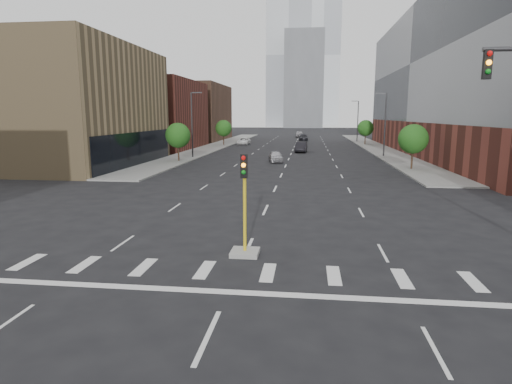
% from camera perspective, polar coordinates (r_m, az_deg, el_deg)
% --- Properties ---
extents(ground, '(400.00, 400.00, 0.00)m').
position_cam_1_polar(ground, '(10.80, -9.12, -23.56)').
color(ground, black).
rests_on(ground, ground).
extents(sidewalk_left_far, '(5.00, 92.00, 0.15)m').
position_cam_1_polar(sidewalk_left_far, '(84.67, -5.12, 6.20)').
color(sidewalk_left_far, gray).
rests_on(sidewalk_left_far, ground).
extents(sidewalk_right_far, '(5.00, 92.00, 0.15)m').
position_cam_1_polar(sidewalk_right_far, '(83.73, 15.50, 5.83)').
color(sidewalk_right_far, gray).
rests_on(sidewalk_right_far, ground).
extents(building_left_mid, '(20.00, 24.00, 14.00)m').
position_cam_1_polar(building_left_mid, '(57.19, -25.28, 10.30)').
color(building_left_mid, '#977D55').
rests_on(building_left_mid, ground).
extents(building_left_far_a, '(20.00, 22.00, 12.00)m').
position_cam_1_polar(building_left_far_a, '(80.45, -15.28, 9.90)').
color(building_left_far_a, brown).
rests_on(building_left_far_a, ground).
extents(building_left_far_b, '(20.00, 24.00, 13.00)m').
position_cam_1_polar(building_left_far_b, '(105.02, -9.89, 10.38)').
color(building_left_far_b, brown).
rests_on(building_left_far_b, ground).
extents(building_right_main, '(24.00, 70.00, 22.00)m').
position_cam_1_polar(building_right_main, '(73.85, 29.06, 12.88)').
color(building_right_main, brown).
rests_on(building_right_main, ground).
extents(tower_left, '(22.00, 22.00, 70.00)m').
position_cam_1_polar(tower_left, '(230.68, 4.45, 17.44)').
color(tower_left, '#B2B7BC').
rests_on(tower_left, ground).
extents(tower_right, '(20.00, 20.00, 80.00)m').
position_cam_1_polar(tower_right, '(270.85, 8.85, 17.34)').
color(tower_right, '#B2B7BC').
rests_on(tower_right, ground).
extents(tower_mid, '(18.00, 18.00, 44.00)m').
position_cam_1_polar(tower_mid, '(209.23, 6.41, 14.57)').
color(tower_mid, slate).
rests_on(tower_mid, ground).
extents(median_traffic_signal, '(1.20, 1.20, 4.40)m').
position_cam_1_polar(median_traffic_signal, '(18.46, -1.51, -5.53)').
color(median_traffic_signal, '#999993').
rests_on(median_traffic_signal, ground).
extents(streetlight_right_a, '(1.60, 0.22, 9.07)m').
position_cam_1_polar(streetlight_right_a, '(64.51, 16.77, 8.95)').
color(streetlight_right_a, '#2D2D30').
rests_on(streetlight_right_a, ground).
extents(streetlight_right_b, '(1.60, 0.22, 9.07)m').
position_cam_1_polar(streetlight_right_b, '(99.19, 13.37, 9.41)').
color(streetlight_right_b, '#2D2D30').
rests_on(streetlight_right_b, ground).
extents(streetlight_left, '(1.60, 0.22, 9.07)m').
position_cam_1_polar(streetlight_left, '(60.76, -8.47, 9.21)').
color(streetlight_left, '#2D2D30').
rests_on(streetlight_left, ground).
extents(tree_left_near, '(3.20, 3.20, 4.85)m').
position_cam_1_polar(tree_left_near, '(56.18, -10.37, 7.43)').
color(tree_left_near, '#382619').
rests_on(tree_left_near, ground).
extents(tree_left_far, '(3.20, 3.20, 4.85)m').
position_cam_1_polar(tree_left_far, '(85.28, -4.35, 8.47)').
color(tree_left_far, '#382619').
rests_on(tree_left_far, ground).
extents(tree_right_near, '(3.20, 3.20, 4.85)m').
position_cam_1_polar(tree_right_near, '(49.98, 20.23, 6.64)').
color(tree_right_near, '#382619').
rests_on(tree_right_near, ground).
extents(tree_right_far, '(3.20, 3.20, 4.85)m').
position_cam_1_polar(tree_right_far, '(89.36, 14.40, 8.26)').
color(tree_right_far, '#382619').
rests_on(tree_right_far, ground).
extents(car_near_left, '(2.35, 4.36, 1.41)m').
position_cam_1_polar(car_near_left, '(55.25, 2.64, 4.75)').
color(car_near_left, '#B2B0B5').
rests_on(car_near_left, ground).
extents(car_mid_right, '(2.03, 5.09, 1.65)m').
position_cam_1_polar(car_mid_right, '(70.28, 6.04, 5.97)').
color(car_mid_right, black).
rests_on(car_mid_right, ground).
extents(car_far_left, '(2.40, 4.98, 1.37)m').
position_cam_1_polar(car_far_left, '(88.10, -1.65, 6.79)').
color(car_far_left, white).
rests_on(car_far_left, ground).
extents(car_deep_right, '(2.14, 5.21, 1.51)m').
position_cam_1_polar(car_deep_right, '(102.00, 6.35, 7.24)').
color(car_deep_right, black).
rests_on(car_deep_right, ground).
extents(car_distant, '(2.29, 5.14, 1.72)m').
position_cam_1_polar(car_distant, '(116.75, 5.79, 7.68)').
color(car_distant, '#A2A1A6').
rests_on(car_distant, ground).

